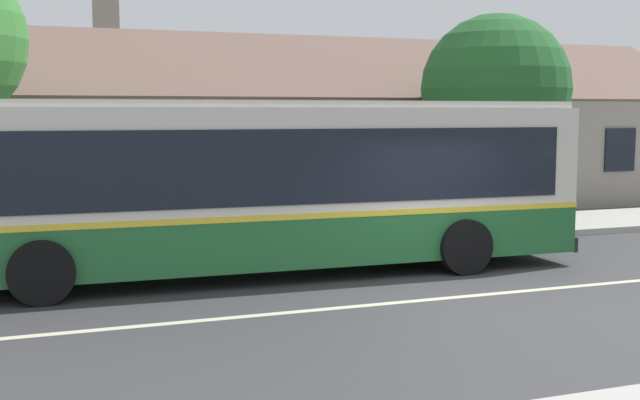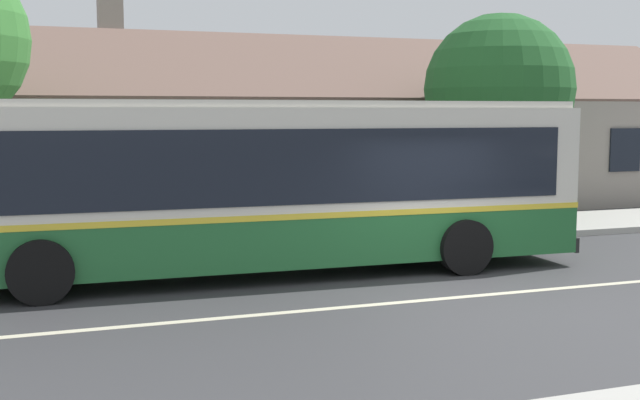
% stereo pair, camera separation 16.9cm
% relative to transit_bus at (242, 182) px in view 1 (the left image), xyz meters
% --- Properties ---
extents(ground_plane, '(300.00, 300.00, 0.00)m').
position_rel_transit_bus_xyz_m(ground_plane, '(2.93, -2.90, -1.67)').
color(ground_plane, '#38383A').
extents(sidewalk_far, '(60.00, 3.00, 0.15)m').
position_rel_transit_bus_xyz_m(sidewalk_far, '(2.93, 3.10, -1.60)').
color(sidewalk_far, '#ADAAA3').
rests_on(sidewalk_far, ground).
extents(lane_divider_stripe, '(60.00, 0.16, 0.01)m').
position_rel_transit_bus_xyz_m(lane_divider_stripe, '(2.93, -2.90, -1.67)').
color(lane_divider_stripe, beige).
rests_on(lane_divider_stripe, ground).
extents(community_building, '(23.81, 8.19, 6.28)m').
position_rel_transit_bus_xyz_m(community_building, '(5.17, 9.86, 0.08)').
color(community_building, gray).
rests_on(community_building, ground).
extents(transit_bus, '(12.45, 3.00, 3.10)m').
position_rel_transit_bus_xyz_m(transit_bus, '(0.00, 0.00, 0.00)').
color(transit_bus, '#236633').
rests_on(transit_bus, ground).
extents(street_tree_primary, '(3.87, 3.87, 5.43)m').
position_rel_transit_bus_xyz_m(street_tree_primary, '(7.89, 4.17, 1.65)').
color(street_tree_primary, '#4C3828').
rests_on(street_tree_primary, ground).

